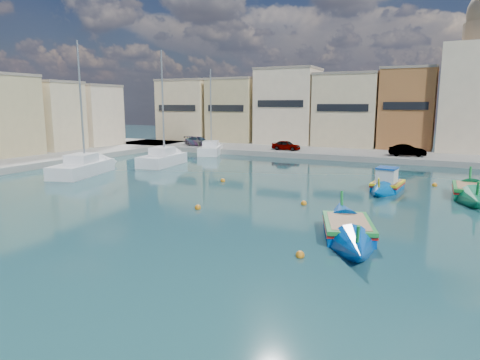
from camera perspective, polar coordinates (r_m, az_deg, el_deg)
The scene contains 11 objects.
ground at distance 19.37m, azimuth 6.10°, elevation -8.10°, with size 160.00×160.00×0.00m, color #153441.
north_quay at distance 50.06m, azimuth 18.64°, elevation 3.03°, with size 80.00×8.00×0.60m, color gray.
north_townhouses at distance 56.72m, azimuth 26.66°, elevation 8.03°, with size 83.20×7.87×10.19m.
parked_cars at distance 51.44m, azimuth 4.95°, elevation 4.71°, with size 29.70×2.66×1.22m.
luzzu_blue_cabin at distance 31.95m, azimuth 19.06°, elevation -0.74°, with size 2.48×7.41×2.57m.
luzzu_green at distance 31.71m, azimuth 28.58°, elevation -1.54°, with size 2.45×8.85×2.77m.
luzzu_blue_south at distance 20.48m, azimuth 14.17°, elevation -6.54°, with size 4.70×9.14×2.58m.
yacht_north at distance 53.66m, azimuth -3.63°, elevation 4.13°, with size 5.06×8.44×10.90m.
yacht_midnorth at distance 44.70m, azimuth -9.16°, elevation 2.87°, with size 3.47×8.69×12.00m.
yacht_mid at distance 40.84m, azimuth -18.78°, elevation 1.77°, with size 4.83×9.93×12.10m.
mooring_buoys at distance 25.05m, azimuth 12.26°, elevation -3.86°, with size 23.85×19.01×0.36m.
Camera 1 is at (6.13, -17.35, 6.05)m, focal length 32.00 mm.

